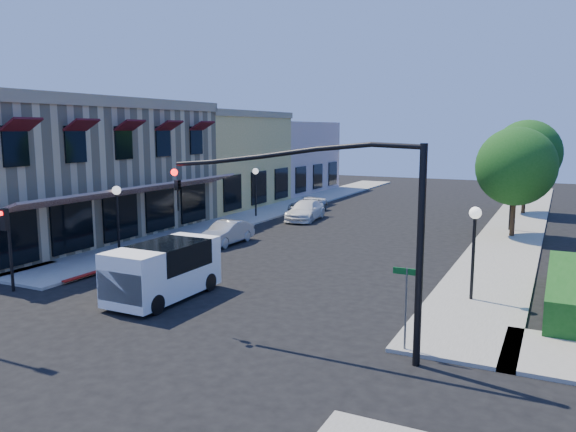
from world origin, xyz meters
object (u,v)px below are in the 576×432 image
at_px(lamppost_left_far, 256,180).
at_px(lamppost_right_far, 512,188).
at_px(lamppost_right_near, 474,230).
at_px(parked_car_c, 305,211).
at_px(street_tree_b, 527,154).
at_px(signal_mast_arm, 344,212).
at_px(secondary_signal, 7,234).
at_px(street_name_sign, 406,296).
at_px(street_tree_a, 516,167).
at_px(parked_car_a, 151,261).
at_px(white_van, 163,268).
at_px(parked_car_d, 307,205).
at_px(parked_car_b, 227,233).
at_px(lamppost_left_near, 117,203).

distance_m(lamppost_left_far, lamppost_right_far, 17.12).
relative_size(lamppost_right_near, parked_car_c, 0.77).
height_order(street_tree_b, signal_mast_arm, street_tree_b).
relative_size(secondary_signal, street_name_sign, 1.33).
relative_size(street_tree_b, parked_car_c, 1.52).
xyz_separation_m(lamppost_right_near, lamppost_right_far, (0.00, 16.00, 0.00)).
distance_m(street_tree_a, parked_car_a, 21.31).
distance_m(street_tree_a, secondary_signal, 26.64).
relative_size(lamppost_left_far, white_van, 0.75).
height_order(street_tree_a, street_tree_b, street_tree_b).
bearing_deg(street_name_sign, parked_car_d, 119.93).
bearing_deg(lamppost_right_far, signal_mast_arm, -96.70).
bearing_deg(parked_car_d, white_van, -79.80).
distance_m(lamppost_right_near, parked_car_d, 23.34).
relative_size(lamppost_right_far, parked_car_b, 0.92).
relative_size(street_name_sign, lamppost_right_near, 0.70).
bearing_deg(street_tree_a, parked_car_a, -130.36).
relative_size(secondary_signal, lamppost_left_far, 0.93).
distance_m(signal_mast_arm, secondary_signal, 13.97).
bearing_deg(parked_car_b, parked_car_d, 95.06).
height_order(street_tree_b, lamppost_right_far, street_tree_b).
xyz_separation_m(street_tree_a, white_van, (-10.81, -18.69, -2.99)).
height_order(signal_mast_arm, white_van, signal_mast_arm).
relative_size(street_tree_a, lamppost_right_near, 1.82).
height_order(lamppost_right_far, parked_car_a, lamppost_right_far).
height_order(street_name_sign, parked_car_a, street_name_sign).
bearing_deg(parked_car_d, street_tree_b, 21.53).
bearing_deg(lamppost_right_far, street_tree_a, -81.47).
bearing_deg(parked_car_a, signal_mast_arm, -26.12).
height_order(lamppost_right_far, white_van, lamppost_right_far).
height_order(street_name_sign, lamppost_left_far, lamppost_left_far).
bearing_deg(lamppost_left_near, lamppost_left_far, 90.00).
height_order(parked_car_a, parked_car_c, parked_car_c).
relative_size(street_name_sign, lamppost_left_near, 0.70).
xyz_separation_m(parked_car_a, parked_car_d, (-1.40, 20.00, -0.02)).
bearing_deg(street_tree_b, parked_car_d, -158.20).
bearing_deg(lamppost_right_far, white_van, -116.92).
xyz_separation_m(street_name_sign, lamppost_right_near, (1.00, 5.80, 1.04)).
xyz_separation_m(street_name_sign, lamppost_left_far, (-16.00, 19.80, 1.04)).
bearing_deg(lamppost_left_near, lamppost_right_far, 43.26).
height_order(lamppost_right_near, parked_car_c, lamppost_right_near).
bearing_deg(street_name_sign, signal_mast_arm, -156.80).
bearing_deg(lamppost_left_near, parked_car_d, 82.72).
relative_size(white_van, parked_car_a, 1.36).
distance_m(signal_mast_arm, white_van, 8.57).
bearing_deg(white_van, parked_car_d, 100.47).
xyz_separation_m(street_tree_a, lamppost_right_near, (-0.30, -14.00, -1.46)).
distance_m(lamppost_right_near, lamppost_right_far, 16.00).
bearing_deg(signal_mast_arm, lamppost_left_near, 155.63).
relative_size(lamppost_right_near, white_van, 0.75).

